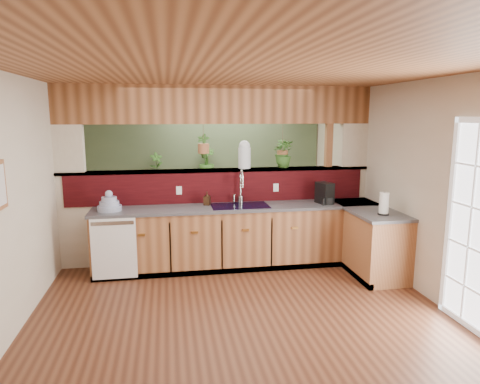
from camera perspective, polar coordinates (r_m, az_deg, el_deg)
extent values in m
cube|color=#4D2817|center=(5.43, -0.90, -13.42)|extent=(4.60, 7.00, 0.01)
cube|color=brown|center=(4.99, -0.99, 15.07)|extent=(4.60, 7.00, 0.01)
cube|color=beige|center=(8.50, -4.57, 4.27)|extent=(4.60, 0.02, 2.60)
cube|color=beige|center=(1.83, 17.08, -18.96)|extent=(4.60, 0.02, 2.60)
cube|color=beige|center=(5.23, -26.72, -0.55)|extent=(0.02, 7.00, 2.60)
cube|color=beige|center=(5.86, 21.89, 0.86)|extent=(0.02, 7.00, 2.60)
cube|color=beige|center=(6.49, -2.76, -3.18)|extent=(4.60, 0.15, 1.35)
cube|color=#34060A|center=(6.32, -2.70, 0.62)|extent=(4.40, 0.02, 0.45)
cube|color=brown|center=(6.36, -2.81, 2.92)|extent=(4.60, 0.21, 0.04)
cube|color=brown|center=(6.31, -2.89, 11.55)|extent=(4.60, 0.15, 0.55)
cube|color=beige|center=(6.43, -21.85, 5.23)|extent=(0.40, 0.15, 0.70)
cube|color=beige|center=(6.90, 14.83, 5.92)|extent=(0.40, 0.15, 0.70)
cube|color=brown|center=(6.79, 11.60, 2.59)|extent=(0.10, 0.10, 2.60)
cube|color=brown|center=(6.36, -2.81, 2.92)|extent=(4.60, 0.21, 0.04)
cube|color=brown|center=(6.31, -2.89, 11.55)|extent=(4.60, 0.15, 0.55)
cube|color=#4C6042|center=(8.48, -4.56, 4.26)|extent=(4.55, 0.02, 2.55)
cube|color=brown|center=(6.23, -0.02, -6.07)|extent=(4.10, 0.60, 0.86)
cube|color=#424247|center=(6.12, -0.02, -2.02)|extent=(4.14, 0.64, 0.04)
cube|color=brown|center=(6.36, 16.52, -6.17)|extent=(0.60, 1.48, 0.86)
cube|color=#424247|center=(6.25, 16.73, -2.20)|extent=(0.64, 1.52, 0.04)
cube|color=brown|center=(6.74, 14.88, -5.16)|extent=(0.60, 0.60, 0.86)
cube|color=#424247|center=(6.63, 15.06, -1.41)|extent=(0.64, 0.64, 0.04)
cube|color=black|center=(6.10, 0.42, -10.30)|extent=(4.10, 0.06, 0.08)
cube|color=black|center=(6.37, 14.12, -9.72)|extent=(0.06, 1.48, 0.08)
cube|color=white|center=(5.89, -16.46, -7.28)|extent=(0.58, 0.02, 0.82)
cube|color=#B7B7B2|center=(5.78, -16.65, -4.01)|extent=(0.54, 0.01, 0.05)
cube|color=black|center=(6.12, -0.02, -1.98)|extent=(0.82, 0.50, 0.03)
cube|color=black|center=(6.11, -1.78, -2.82)|extent=(0.34, 0.40, 0.16)
cube|color=black|center=(6.17, 1.72, -2.69)|extent=(0.34, 0.40, 0.16)
cube|color=white|center=(4.85, 29.40, -4.58)|extent=(0.06, 1.02, 2.16)
cylinder|color=#B7B7B2|center=(6.30, 0.07, -0.97)|extent=(0.08, 0.08, 0.11)
cylinder|color=#B7B7B2|center=(6.27, 0.07, 0.77)|extent=(0.03, 0.03, 0.30)
torus|color=#B7B7B2|center=(6.17, 0.19, 2.03)|extent=(0.22, 0.07, 0.22)
cylinder|color=#B7B7B2|center=(6.09, 0.35, 1.20)|extent=(0.03, 0.03, 0.13)
cylinder|color=#B7B7B2|center=(6.28, -0.80, -0.81)|extent=(0.03, 0.03, 0.11)
cylinder|color=#929BBC|center=(6.05, -16.99, -2.08)|extent=(0.32, 0.32, 0.07)
cylinder|color=#929BBC|center=(6.04, -17.03, -1.47)|extent=(0.26, 0.26, 0.06)
cylinder|color=#929BBC|center=(6.03, -17.06, -0.91)|extent=(0.20, 0.20, 0.06)
sphere|color=#929BBC|center=(6.02, -17.09, -0.25)|extent=(0.10, 0.10, 0.10)
imported|color=#372214|center=(6.16, -4.42, -0.85)|extent=(0.11, 0.11, 0.20)
cube|color=black|center=(6.37, 11.21, -0.13)|extent=(0.16, 0.27, 0.31)
cube|color=black|center=(6.30, 11.47, -1.20)|extent=(0.14, 0.10, 0.10)
cylinder|color=silver|center=(6.32, 11.39, -0.78)|extent=(0.08, 0.08, 0.08)
cylinder|color=black|center=(5.88, 18.57, -2.78)|extent=(0.15, 0.15, 0.02)
cylinder|color=#B7B7B2|center=(5.85, 18.65, -1.38)|extent=(0.02, 0.02, 0.31)
cylinder|color=white|center=(5.85, 18.65, -1.38)|extent=(0.12, 0.12, 0.27)
cylinder|color=silver|center=(6.40, 0.60, 4.56)|extent=(0.19, 0.19, 0.31)
sphere|color=silver|center=(6.39, 0.60, 6.14)|extent=(0.17, 0.17, 0.17)
imported|color=#2A541D|center=(6.53, 5.83, 5.11)|extent=(0.28, 0.28, 0.42)
cylinder|color=brown|center=(6.29, -4.91, 7.68)|extent=(0.01, 0.01, 0.30)
cylinder|color=brown|center=(6.31, -4.88, 5.79)|extent=(0.17, 0.17, 0.14)
imported|color=#2A541D|center=(6.29, -4.91, 7.77)|extent=(0.22, 0.18, 0.36)
cylinder|color=brown|center=(6.51, 5.71, 7.25)|extent=(0.01, 0.01, 0.41)
cylinder|color=brown|center=(6.53, 5.67, 4.94)|extent=(0.16, 0.16, 0.14)
imported|color=#2A541D|center=(6.51, 5.70, 6.82)|extent=(0.33, 0.29, 0.35)
cube|color=black|center=(8.35, -6.61, -1.43)|extent=(1.64, 0.72, 1.06)
imported|color=#2A541D|center=(8.22, -11.07, 3.62)|extent=(0.28, 0.23, 0.46)
imported|color=#2A541D|center=(8.25, -4.48, 4.05)|extent=(0.35, 0.35, 0.53)
imported|color=#2A541D|center=(7.38, 3.40, -3.91)|extent=(0.74, 0.66, 0.76)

